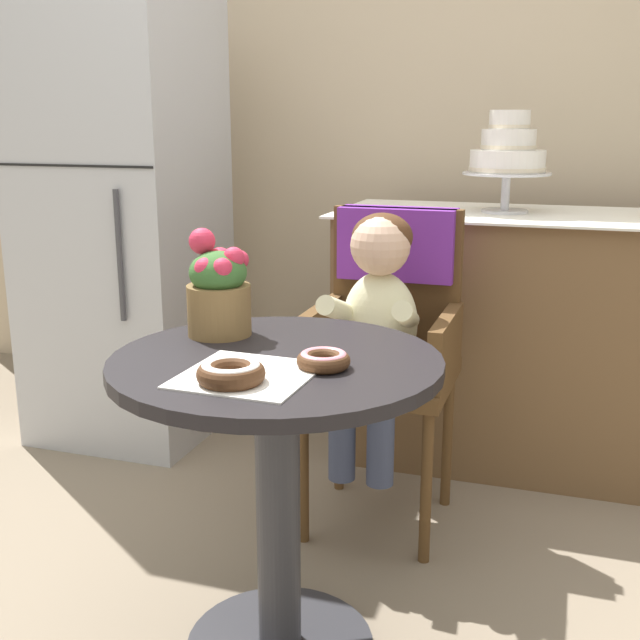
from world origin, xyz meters
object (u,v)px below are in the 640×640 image
object	(u,v)px
donut_front	(231,372)
refrigerator	(123,218)
cafe_table	(277,449)
tiered_cake_stand	(508,154)
seated_child	(377,314)
donut_mid	(324,359)
wicker_chair	(389,315)
flower_vase	(218,288)

from	to	relation	value
donut_front	refrigerator	size ratio (longest dim) A/B	0.08
cafe_table	tiered_cake_stand	size ratio (longest dim) A/B	2.09
cafe_table	seated_child	xyz separation A→B (m)	(0.07, 0.60, 0.17)
donut_mid	donut_front	bearing A→B (deg)	-132.86
seated_child	donut_mid	distance (m)	0.65
wicker_chair	donut_mid	world-z (taller)	wicker_chair
seated_child	donut_mid	xyz separation A→B (m)	(0.05, -0.65, 0.06)
wicker_chair	donut_front	distance (m)	0.96
cafe_table	tiered_cake_stand	world-z (taller)	tiered_cake_stand
wicker_chair	tiered_cake_stand	bearing A→B (deg)	56.92
tiered_cake_stand	seated_child	bearing A→B (deg)	-111.61
cafe_table	refrigerator	distance (m)	1.56
seated_child	donut_front	world-z (taller)	seated_child
tiered_cake_stand	refrigerator	bearing A→B (deg)	-171.85
donut_mid	refrigerator	distance (m)	1.64
flower_vase	tiered_cake_stand	bearing A→B (deg)	65.16
wicker_chair	refrigerator	xyz separation A→B (m)	(-1.12, 0.34, 0.21)
cafe_table	tiered_cake_stand	bearing A→B (deg)	75.06
refrigerator	seated_child	bearing A→B (deg)	-23.93
flower_vase	donut_front	bearing A→B (deg)	-61.29
flower_vase	refrigerator	size ratio (longest dim) A/B	0.15
donut_front	flower_vase	world-z (taller)	flower_vase
donut_front	flower_vase	bearing A→B (deg)	118.71
tiered_cake_stand	flower_vase	bearing A→B (deg)	-114.84
cafe_table	refrigerator	size ratio (longest dim) A/B	0.42
cafe_table	refrigerator	bearing A→B (deg)	133.67
cafe_table	donut_front	world-z (taller)	donut_front
cafe_table	flower_vase	xyz separation A→B (m)	(-0.19, 0.13, 0.32)
wicker_chair	flower_vase	size ratio (longest dim) A/B	3.83
refrigerator	wicker_chair	bearing A→B (deg)	-16.95
seated_child	flower_vase	xyz separation A→B (m)	(-0.27, -0.47, 0.15)
seated_child	donut_front	distance (m)	0.80
donut_mid	flower_vase	bearing A→B (deg)	151.25
wicker_chair	flower_vase	xyz separation A→B (m)	(-0.27, -0.63, 0.19)
cafe_table	donut_mid	xyz separation A→B (m)	(0.12, -0.04, 0.23)
flower_vase	refrigerator	distance (m)	1.29
refrigerator	donut_front	bearing A→B (deg)	-51.37
wicker_chair	tiered_cake_stand	xyz separation A→B (m)	(0.28, 0.54, 0.46)
cafe_table	donut_front	size ratio (longest dim) A/B	5.38
cafe_table	refrigerator	world-z (taller)	refrigerator
seated_child	flower_vase	distance (m)	0.56
cafe_table	flower_vase	world-z (taller)	flower_vase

